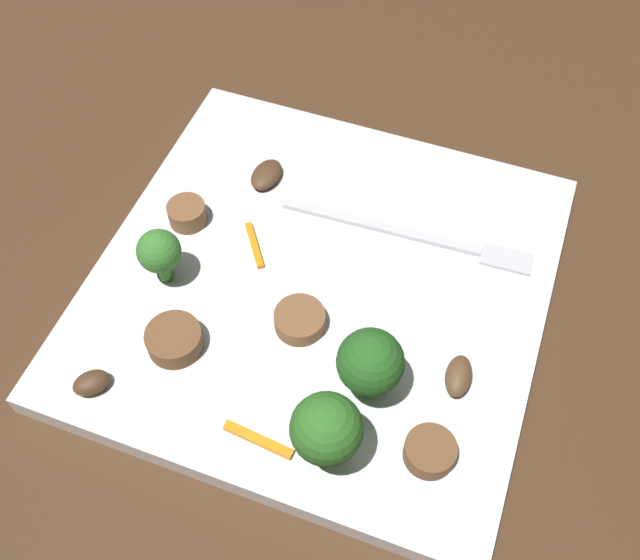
{
  "coord_description": "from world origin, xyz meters",
  "views": [
    {
      "loc": [
        0.1,
        -0.26,
        0.43
      ],
      "look_at": [
        0.0,
        0.0,
        0.02
      ],
      "focal_mm": 41.38,
      "sensor_mm": 36.0,
      "label": 1
    }
  ],
  "objects": [
    {
      "name": "broccoli_floret_1",
      "position": [
        0.06,
        -0.07,
        0.05
      ],
      "size": [
        0.04,
        0.04,
        0.06
      ],
      "color": "#296420",
      "rests_on": "plate"
    },
    {
      "name": "sausage_slice_2",
      "position": [
        -0.07,
        -0.08,
        0.02
      ],
      "size": [
        0.05,
        0.05,
        0.01
      ],
      "primitive_type": "cylinder",
      "rotation": [
        0.0,
        0.0,
        2.06
      ],
      "color": "brown",
      "rests_on": "plate"
    },
    {
      "name": "mushroom_2",
      "position": [
        0.11,
        -0.04,
        0.02
      ],
      "size": [
        0.02,
        0.03,
        0.01
      ],
      "primitive_type": "ellipsoid",
      "rotation": [
        0.0,
        0.0,
        1.65
      ],
      "color": "brown",
      "rests_on": "plate"
    },
    {
      "name": "mushroom_1",
      "position": [
        -0.07,
        0.07,
        0.02
      ],
      "size": [
        0.02,
        0.03,
        0.01
      ],
      "primitive_type": "ellipsoid",
      "rotation": [
        0.0,
        0.0,
        4.63
      ],
      "color": "#4C331E",
      "rests_on": "plate"
    },
    {
      "name": "broccoli_floret_0",
      "position": [
        -0.1,
        -0.03,
        0.05
      ],
      "size": [
        0.03,
        0.03,
        0.04
      ],
      "color": "#408630",
      "rests_on": "plate"
    },
    {
      "name": "mushroom_0",
      "position": [
        -0.1,
        -0.12,
        0.02
      ],
      "size": [
        0.03,
        0.03,
        0.01
      ],
      "primitive_type": "ellipsoid",
      "rotation": [
        0.0,
        0.0,
        3.94
      ],
      "color": "#4C331E",
      "rests_on": "plate"
    },
    {
      "name": "plate",
      "position": [
        0.0,
        0.0,
        0.01
      ],
      "size": [
        0.3,
        0.3,
        0.02
      ],
      "primitive_type": "cube",
      "color": "white",
      "rests_on": "ground_plane"
    },
    {
      "name": "fork",
      "position": [
        0.06,
        0.06,
        0.02
      ],
      "size": [
        0.18,
        0.02,
        0.0
      ],
      "rotation": [
        0.0,
        0.0,
        0.04
      ],
      "color": "silver",
      "rests_on": "plate"
    },
    {
      "name": "pepper_strip_1",
      "position": [
        -0.05,
        0.01,
        0.02
      ],
      "size": [
        0.03,
        0.03,
        0.0
      ],
      "primitive_type": "cube",
      "rotation": [
        0.0,
        0.0,
        5.34
      ],
      "color": "orange",
      "rests_on": "plate"
    },
    {
      "name": "pepper_strip_0",
      "position": [
        0.01,
        -0.12,
        0.02
      ],
      "size": [
        0.04,
        0.01,
        0.0
      ],
      "primitive_type": "cube",
      "rotation": [
        0.0,
        0.0,
        3.05
      ],
      "color": "orange",
      "rests_on": "plate"
    },
    {
      "name": "broccoli_floret_2",
      "position": [
        0.05,
        -0.12,
        0.06
      ],
      "size": [
        0.04,
        0.04,
        0.06
      ],
      "color": "#347525",
      "rests_on": "plate"
    },
    {
      "name": "ground_plane",
      "position": [
        0.0,
        0.0,
        0.0
      ],
      "size": [
        1.4,
        1.4,
        0.0
      ],
      "primitive_type": "plane",
      "color": "#422B19"
    },
    {
      "name": "sausage_slice_3",
      "position": [
        -0.11,
        0.02,
        0.03
      ],
      "size": [
        0.04,
        0.04,
        0.02
      ],
      "primitive_type": "cylinder",
      "rotation": [
        0.0,
        0.0,
        2.75
      ],
      "color": "brown",
      "rests_on": "plate"
    },
    {
      "name": "sausage_slice_1",
      "position": [
        0.1,
        -0.1,
        0.02
      ],
      "size": [
        0.03,
        0.03,
        0.01
      ],
      "primitive_type": "cylinder",
      "rotation": [
        0.0,
        0.0,
        2.98
      ],
      "color": "brown",
      "rests_on": "plate"
    },
    {
      "name": "sausage_slice_0",
      "position": [
        0.0,
        -0.04,
        0.02
      ],
      "size": [
        0.04,
        0.04,
        0.01
      ],
      "primitive_type": "cylinder",
      "rotation": [
        0.0,
        0.0,
        1.86
      ],
      "color": "brown",
      "rests_on": "plate"
    }
  ]
}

